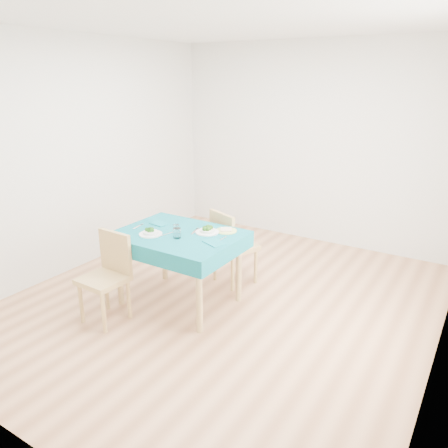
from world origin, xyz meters
The scene contains 16 objects.
room_shell centered at (0.00, 0.00, 1.35)m, with size 4.02×4.52×2.73m.
table centered at (-0.38, -0.25, 0.38)m, with size 1.20×0.91×0.76m, color #095964.
chair_near centered at (-0.76, -0.92, 0.49)m, with size 0.39×0.43×0.98m, color tan.
chair_far centered at (-0.14, 0.47, 0.51)m, with size 0.41×0.45×1.03m, color tan.
bowl_near centered at (-0.58, -0.43, 0.79)m, with size 0.23×0.23×0.07m, color white, non-canonical shape.
bowl_far centered at (-0.14, -0.09, 0.79)m, with size 0.23×0.23×0.07m, color white, non-canonical shape.
fork_near centered at (-0.85, -0.32, 0.76)m, with size 0.02×0.16×0.00m, color silver.
knife_near centered at (-0.45, -0.34, 0.76)m, with size 0.02×0.20×0.00m, color silver.
fork_far centered at (-0.27, -0.13, 0.76)m, with size 0.02×0.18×0.00m, color silver.
knife_far centered at (0.08, -0.18, 0.76)m, with size 0.01×0.19×0.00m, color silver.
napkin_near centered at (-0.72, -0.13, 0.76)m, with size 0.19×0.13×0.01m, color #0D646F.
napkin_far centered at (0.08, -0.29, 0.76)m, with size 0.20×0.14×0.01m, color #0D646F.
tumbler_center centered at (-0.40, -0.25, 0.80)m, with size 0.06×0.06×0.08m, color white.
tumbler_side centered at (-0.30, -0.36, 0.81)m, with size 0.08×0.08×0.10m, color white.
side_plate centered at (-0.01, 0.05, 0.76)m, with size 0.21×0.21×0.01m, color #C5D568.
bread_slice centered at (-0.01, 0.05, 0.78)m, with size 0.11×0.11×0.02m, color beige.
Camera 1 is at (2.17, -3.43, 2.22)m, focal length 35.00 mm.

